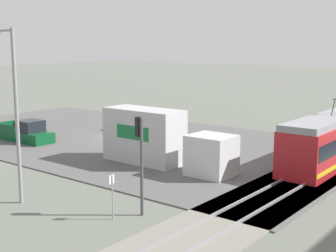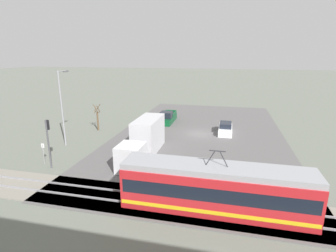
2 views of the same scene
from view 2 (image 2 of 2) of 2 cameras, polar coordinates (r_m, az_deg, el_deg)
ground_plane at (r=37.04m, az=6.97°, el=-1.81°), size 320.00×320.00×0.00m
road_surface at (r=37.03m, az=6.98°, el=-1.75°), size 22.45×41.25×0.08m
rail_bed at (r=20.55m, az=1.09°, el=-16.61°), size 57.57×4.40×0.22m
light_rail_tram at (r=19.39m, az=10.29°, el=-13.26°), size 13.35×2.77×4.52m
box_truck at (r=29.06m, az=-5.09°, el=-2.88°), size 2.44×9.93×3.78m
pickup_truck at (r=42.80m, az=-0.15°, el=1.78°), size 2.00×5.81×1.88m
sedan_car_0 at (r=37.75m, az=12.39°, el=-0.59°), size 1.83×4.56×1.55m
traffic_light_pole at (r=27.78m, az=-24.63°, el=-2.25°), size 0.28×0.47×4.86m
street_tree at (r=39.57m, az=-15.07°, el=1.60°), size 0.95×0.79×3.95m
street_lamp_near_crossing at (r=33.78m, az=-22.03°, el=4.52°), size 0.36×1.95×9.07m
no_parking_sign at (r=29.59m, az=-25.50°, el=-5.04°), size 0.32×0.08×2.20m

